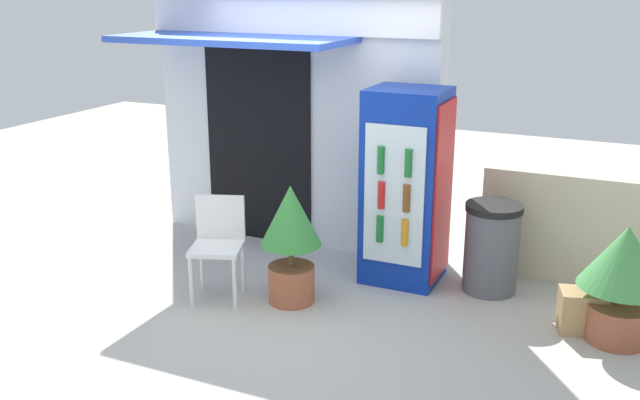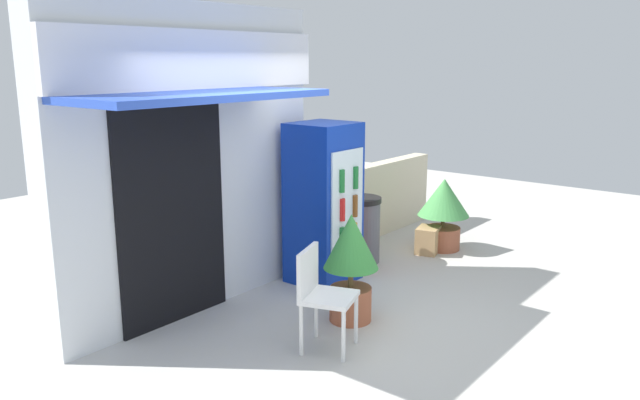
{
  "view_description": "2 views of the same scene",
  "coord_description": "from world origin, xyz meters",
  "px_view_note": "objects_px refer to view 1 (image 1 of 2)",
  "views": [
    {
      "loc": [
        2.82,
        -4.98,
        2.68
      ],
      "look_at": [
        0.36,
        0.41,
        0.85
      ],
      "focal_mm": 40.49,
      "sensor_mm": 36.0,
      "label": 1
    },
    {
      "loc": [
        -4.28,
        -3.11,
        2.43
      ],
      "look_at": [
        0.33,
        0.58,
        1.09
      ],
      "focal_mm": 34.93,
      "sensor_mm": 36.0,
      "label": 2
    }
  ],
  "objects_px": {
    "plastic_chair": "(218,239)",
    "trash_bin": "(491,248)",
    "drink_cooler": "(406,187)",
    "cardboard_box": "(582,311)",
    "potted_plant_near_shop": "(291,234)",
    "potted_plant_curbside": "(623,272)"
  },
  "relations": [
    {
      "from": "drink_cooler",
      "to": "plastic_chair",
      "type": "bearing_deg",
      "value": -142.83
    },
    {
      "from": "potted_plant_near_shop",
      "to": "potted_plant_curbside",
      "type": "xyz_separation_m",
      "value": [
        2.59,
        0.4,
        -0.04
      ]
    },
    {
      "from": "potted_plant_curbside",
      "to": "trash_bin",
      "type": "xyz_separation_m",
      "value": [
        -1.09,
        0.55,
        -0.16
      ]
    },
    {
      "from": "drink_cooler",
      "to": "potted_plant_curbside",
      "type": "bearing_deg",
      "value": -14.57
    },
    {
      "from": "potted_plant_curbside",
      "to": "trash_bin",
      "type": "relative_size",
      "value": 1.16
    },
    {
      "from": "drink_cooler",
      "to": "cardboard_box",
      "type": "xyz_separation_m",
      "value": [
        1.61,
        -0.42,
        -0.72
      ]
    },
    {
      "from": "drink_cooler",
      "to": "potted_plant_near_shop",
      "type": "bearing_deg",
      "value": -129.09
    },
    {
      "from": "potted_plant_curbside",
      "to": "plastic_chair",
      "type": "bearing_deg",
      "value": -170.54
    },
    {
      "from": "plastic_chair",
      "to": "trash_bin",
      "type": "distance_m",
      "value": 2.4
    },
    {
      "from": "plastic_chair",
      "to": "trash_bin",
      "type": "height_order",
      "value": "plastic_chair"
    },
    {
      "from": "trash_bin",
      "to": "cardboard_box",
      "type": "relative_size",
      "value": 2.32
    },
    {
      "from": "cardboard_box",
      "to": "drink_cooler",
      "type": "bearing_deg",
      "value": 165.32
    },
    {
      "from": "drink_cooler",
      "to": "trash_bin",
      "type": "relative_size",
      "value": 2.19
    },
    {
      "from": "trash_bin",
      "to": "drink_cooler",
      "type": "bearing_deg",
      "value": -175.72
    },
    {
      "from": "potted_plant_near_shop",
      "to": "potted_plant_curbside",
      "type": "height_order",
      "value": "potted_plant_near_shop"
    },
    {
      "from": "drink_cooler",
      "to": "cardboard_box",
      "type": "relative_size",
      "value": 5.09
    },
    {
      "from": "trash_bin",
      "to": "cardboard_box",
      "type": "bearing_deg",
      "value": -30.23
    },
    {
      "from": "plastic_chair",
      "to": "cardboard_box",
      "type": "distance_m",
      "value": 3.04
    },
    {
      "from": "cardboard_box",
      "to": "potted_plant_near_shop",
      "type": "bearing_deg",
      "value": -168.77
    },
    {
      "from": "potted_plant_curbside",
      "to": "cardboard_box",
      "type": "distance_m",
      "value": 0.48
    },
    {
      "from": "plastic_chair",
      "to": "potted_plant_near_shop",
      "type": "distance_m",
      "value": 0.65
    },
    {
      "from": "plastic_chair",
      "to": "trash_bin",
      "type": "relative_size",
      "value": 1.09
    }
  ]
}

